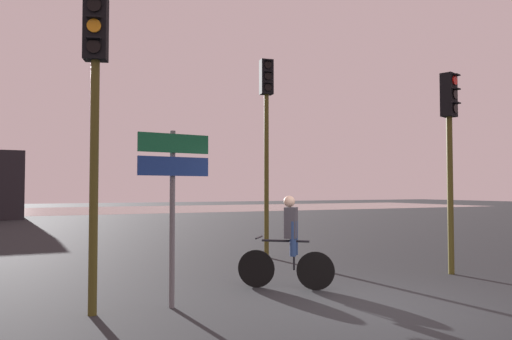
% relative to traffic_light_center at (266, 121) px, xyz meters
% --- Properties ---
extents(ground_plane, '(120.00, 120.00, 0.00)m').
position_rel_traffic_light_center_xyz_m(ground_plane, '(-1.05, -5.51, -3.49)').
color(ground_plane, black).
extents(water_strip, '(80.00, 16.00, 0.01)m').
position_rel_traffic_light_center_xyz_m(water_strip, '(-1.05, 31.92, -3.49)').
color(water_strip, gray).
rests_on(water_strip, ground).
extents(traffic_light_center, '(0.35, 0.37, 5.08)m').
position_rel_traffic_light_center_xyz_m(traffic_light_center, '(0.00, 0.00, 0.00)').
color(traffic_light_center, '#4C4719').
rests_on(traffic_light_center, ground).
extents(traffic_light_near_right, '(0.38, 0.40, 4.13)m').
position_rel_traffic_light_center_xyz_m(traffic_light_near_right, '(2.25, -3.88, -0.60)').
color(traffic_light_near_right, '#4C4719').
rests_on(traffic_light_near_right, ground).
extents(traffic_light_near_left, '(0.38, 0.40, 4.44)m').
position_rel_traffic_light_center_xyz_m(traffic_light_near_left, '(-4.84, -4.12, -0.40)').
color(traffic_light_near_left, '#4C4719').
rests_on(traffic_light_near_left, ground).
extents(direction_sign_post, '(1.10, 0.16, 2.60)m').
position_rel_traffic_light_center_xyz_m(direction_sign_post, '(-3.73, -4.19, -1.70)').
color(direction_sign_post, slate).
rests_on(direction_sign_post, ground).
extents(cyclist, '(1.34, 1.12, 1.62)m').
position_rel_traffic_light_center_xyz_m(cyclist, '(-1.50, -3.73, -2.67)').
color(cyclist, black).
rests_on(cyclist, ground).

